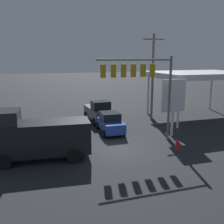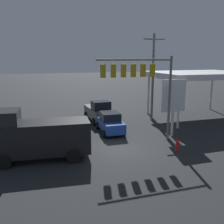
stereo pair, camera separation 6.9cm
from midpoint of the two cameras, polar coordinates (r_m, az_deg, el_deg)
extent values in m
plane|color=black|center=(19.50, 1.85, -8.50)|extent=(200.00, 200.00, 0.00)
cylinder|color=slate|center=(21.35, 13.08, 2.85)|extent=(0.20, 0.20, 7.07)
cylinder|color=slate|center=(19.69, 5.47, 11.80)|extent=(6.25, 0.14, 0.14)
cube|color=#B79314|center=(20.32, 9.31, 9.40)|extent=(0.36, 0.28, 1.00)
sphere|color=#FF4141|center=(20.47, 9.11, 10.27)|extent=(0.22, 0.22, 0.22)
sphere|color=#392305|center=(20.48, 9.08, 9.43)|extent=(0.22, 0.22, 0.22)
sphere|color=black|center=(20.50, 9.05, 8.59)|extent=(0.22, 0.22, 0.22)
cube|color=#B79314|center=(19.97, 7.19, 9.41)|extent=(0.36, 0.28, 1.00)
sphere|color=#FF4141|center=(20.13, 6.99, 10.30)|extent=(0.22, 0.22, 0.22)
sphere|color=#392305|center=(20.14, 6.97, 9.44)|extent=(0.22, 0.22, 0.22)
sphere|color=black|center=(20.16, 6.95, 8.59)|extent=(0.22, 0.22, 0.22)
cube|color=#B79314|center=(19.65, 5.00, 9.42)|extent=(0.36, 0.28, 1.00)
sphere|color=#FF4141|center=(19.81, 4.81, 10.31)|extent=(0.22, 0.22, 0.22)
sphere|color=#392305|center=(19.82, 4.80, 9.45)|extent=(0.22, 0.22, 0.22)
sphere|color=black|center=(19.84, 4.78, 8.58)|extent=(0.22, 0.22, 0.22)
cube|color=#B79314|center=(19.36, 2.74, 9.41)|extent=(0.36, 0.28, 1.00)
sphere|color=#FF4141|center=(19.52, 2.56, 10.31)|extent=(0.22, 0.22, 0.22)
sphere|color=#392305|center=(19.54, 2.55, 9.43)|extent=(0.22, 0.22, 0.22)
sphere|color=black|center=(19.55, 2.55, 8.56)|extent=(0.22, 0.22, 0.22)
cube|color=#B79314|center=(19.10, 0.42, 9.38)|extent=(0.36, 0.28, 1.00)
sphere|color=#FF4141|center=(19.26, 0.25, 10.30)|extent=(0.22, 0.22, 0.22)
sphere|color=#392305|center=(19.28, 0.25, 9.41)|extent=(0.22, 0.22, 0.22)
sphere|color=black|center=(19.30, 0.25, 8.52)|extent=(0.22, 0.22, 0.22)
cube|color=#B79314|center=(18.87, -1.97, 9.34)|extent=(0.36, 0.28, 1.00)
sphere|color=#FF4141|center=(19.04, -2.12, 10.27)|extent=(0.22, 0.22, 0.22)
sphere|color=#392305|center=(19.05, -2.12, 9.37)|extent=(0.22, 0.22, 0.22)
sphere|color=black|center=(19.07, -2.11, 8.46)|extent=(0.22, 0.22, 0.22)
cylinder|color=slate|center=(28.01, 9.39, 7.64)|extent=(0.26, 0.26, 9.45)
cube|color=slate|center=(27.99, 9.69, 16.08)|extent=(2.40, 0.14, 0.14)
cube|color=silver|center=(30.64, 19.40, 8.07)|extent=(10.55, 8.12, 0.60)
cube|color=red|center=(34.01, 15.30, 8.68)|extent=(10.55, 0.06, 0.36)
cylinder|color=silver|center=(36.47, 21.83, 4.24)|extent=(0.24, 0.24, 4.73)
cylinder|color=silver|center=(31.48, 8.40, 3.85)|extent=(0.24, 0.24, 4.73)
cylinder|color=silver|center=(25.50, 15.07, 1.58)|extent=(0.24, 0.24, 4.73)
cylinder|color=silver|center=(22.63, 13.87, 0.80)|extent=(0.24, 0.24, 5.10)
cube|color=white|center=(22.44, 14.02, 3.64)|extent=(2.21, 0.24, 2.83)
cube|color=black|center=(22.55, 13.85, 3.69)|extent=(1.54, 0.04, 0.99)
cube|color=#474C51|center=(27.71, -3.04, -0.16)|extent=(2.27, 5.30, 1.10)
cube|color=black|center=(26.67, -2.50, 1.54)|extent=(1.92, 1.69, 0.90)
cylinder|color=black|center=(26.59, 0.14, -1.89)|extent=(0.26, 0.81, 0.80)
cylinder|color=black|center=(25.98, -4.08, -2.27)|extent=(0.26, 0.81, 0.80)
cylinder|color=black|center=(29.70, -2.11, -0.39)|extent=(0.26, 0.81, 0.80)
cylinder|color=black|center=(29.15, -5.93, -0.69)|extent=(0.26, 0.81, 0.80)
cube|color=navy|center=(23.56, -0.38, -2.81)|extent=(1.93, 4.45, 0.90)
cube|color=black|center=(23.36, -0.38, -0.92)|extent=(1.72, 2.05, 0.70)
cylinder|color=black|center=(22.62, 2.82, -4.66)|extent=(0.24, 0.67, 0.66)
cylinder|color=black|center=(22.13, -1.72, -5.03)|extent=(0.24, 0.67, 0.66)
cylinder|color=black|center=(25.24, 0.80, -2.84)|extent=(0.24, 0.67, 0.66)
cylinder|color=black|center=(24.81, -3.29, -3.13)|extent=(0.24, 0.67, 0.66)
cube|color=black|center=(17.83, -16.14, -5.64)|extent=(6.96, 2.83, 2.20)
cube|color=black|center=(17.71, -23.22, -1.08)|extent=(1.96, 2.25, 0.90)
cylinder|color=black|center=(17.41, -23.53, -10.50)|extent=(0.97, 0.29, 0.96)
cylinder|color=black|center=(19.56, -22.28, -7.89)|extent=(0.97, 0.29, 0.96)
cylinder|color=black|center=(17.09, -8.61, -10.00)|extent=(0.97, 0.29, 0.96)
cylinder|color=black|center=(19.27, -9.13, -7.39)|extent=(0.97, 0.29, 0.96)
cylinder|color=red|center=(19.59, 14.74, -7.73)|extent=(0.24, 0.24, 0.70)
sphere|color=red|center=(19.45, 14.80, -6.56)|extent=(0.22, 0.22, 0.22)
camera|label=1|loc=(0.03, -89.90, 0.02)|focal=40.00mm
camera|label=2|loc=(0.03, 90.10, -0.02)|focal=40.00mm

